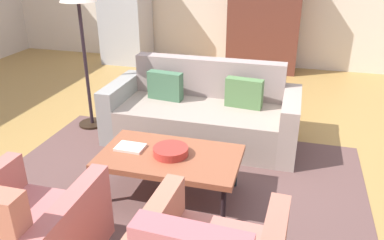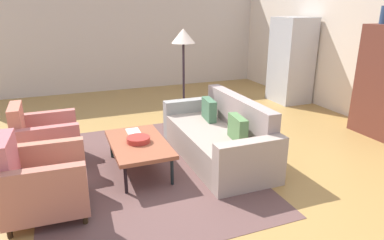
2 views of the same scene
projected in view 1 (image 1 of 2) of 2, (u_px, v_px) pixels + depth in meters
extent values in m
plane|color=#A88042|center=(210.00, 160.00, 4.03)|extent=(11.87, 11.87, 0.00)
cube|color=brown|center=(173.00, 190.00, 3.52)|extent=(3.40, 2.60, 0.01)
cube|color=gray|center=(201.00, 123.00, 4.35)|extent=(1.74, 0.90, 0.42)
cube|color=gray|center=(209.00, 94.00, 4.58)|extent=(1.74, 0.18, 0.86)
cube|color=#A29083|center=(289.00, 125.00, 4.08)|extent=(0.18, 0.90, 0.62)
cube|color=gray|center=(122.00, 106.00, 4.55)|extent=(0.18, 0.90, 0.62)
cube|color=#517745|center=(244.00, 93.00, 4.18)|extent=(0.41, 0.16, 0.32)
cube|color=#42694B|center=(165.00, 86.00, 4.40)|extent=(0.41, 0.17, 0.32)
cylinder|color=black|center=(128.00, 154.00, 3.78)|extent=(0.04, 0.04, 0.35)
cylinder|color=black|center=(235.00, 169.00, 3.52)|extent=(0.04, 0.04, 0.35)
cylinder|color=black|center=(101.00, 185.00, 3.28)|extent=(0.04, 0.04, 0.35)
cylinder|color=black|center=(223.00, 206.00, 3.03)|extent=(0.04, 0.04, 0.35)
cube|color=brown|center=(170.00, 157.00, 3.32)|extent=(1.20, 0.70, 0.05)
cylinder|color=#322315|center=(24.00, 225.00, 3.01)|extent=(0.05, 0.05, 0.10)
cylinder|color=#351E1E|center=(104.00, 240.00, 2.85)|extent=(0.05, 0.05, 0.10)
cube|color=#BE6761|center=(75.00, 235.00, 2.42)|extent=(0.13, 0.80, 0.56)
cylinder|color=#B03129|center=(171.00, 151.00, 3.29)|extent=(0.30, 0.30, 0.07)
cube|color=beige|center=(130.00, 147.00, 3.40)|extent=(0.25, 0.18, 0.02)
cube|color=brown|center=(264.00, 19.00, 6.59)|extent=(1.20, 0.50, 1.80)
cube|color=#4D2A14|center=(249.00, 16.00, 6.89)|extent=(0.56, 0.01, 1.51)
cube|color=#40261C|center=(283.00, 17.00, 6.75)|extent=(0.56, 0.01, 1.51)
cube|color=#B7BABF|center=(125.00, 12.00, 7.11)|extent=(0.80, 0.70, 1.85)
cylinder|color=#99999E|center=(135.00, 4.00, 7.38)|extent=(0.02, 0.02, 0.70)
cylinder|color=black|center=(92.00, 124.00, 4.81)|extent=(0.32, 0.32, 0.03)
cylinder|color=black|center=(86.00, 66.00, 4.51)|extent=(0.04, 0.04, 1.45)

